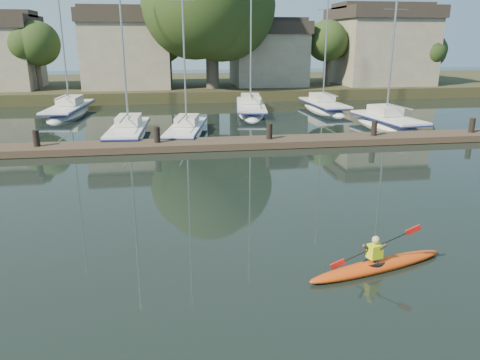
{
  "coord_description": "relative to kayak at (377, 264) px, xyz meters",
  "views": [
    {
      "loc": [
        -2.4,
        -10.42,
        5.6
      ],
      "look_at": [
        -0.17,
        3.92,
        1.2
      ],
      "focal_mm": 35.0,
      "sensor_mm": 36.0,
      "label": 1
    }
  ],
  "objects": [
    {
      "name": "ground",
      "position": [
        -2.66,
        0.41,
        -0.16
      ],
      "size": [
        160.0,
        160.0,
        0.0
      ],
      "primitive_type": "plane",
      "color": "black",
      "rests_on": "ground"
    },
    {
      "name": "kayak",
      "position": [
        0.0,
        0.0,
        0.0
      ],
      "size": [
        4.07,
        1.61,
        1.3
      ],
      "rotation": [
        0.0,
        0.0,
        0.27
      ],
      "color": "#C13F0E",
      "rests_on": "ground"
    },
    {
      "name": "dock",
      "position": [
        -2.66,
        14.41,
        0.05
      ],
      "size": [
        34.0,
        2.0,
        1.8
      ],
      "color": "#4B382B",
      "rests_on": "ground"
    },
    {
      "name": "sailboat_1",
      "position": [
        -7.44,
        18.29,
        -0.34
      ],
      "size": [
        2.51,
        8.25,
        13.32
      ],
      "rotation": [
        0.0,
        0.0,
        -0.06
      ],
      "color": "white",
      "rests_on": "ground"
    },
    {
      "name": "sailboat_2",
      "position": [
        -4.0,
        18.17,
        -0.32
      ],
      "size": [
        3.35,
        8.19,
        13.22
      ],
      "rotation": [
        0.0,
        0.0,
        -0.19
      ],
      "color": "white",
      "rests_on": "ground"
    },
    {
      "name": "sailboat_4",
      "position": [
        9.4,
        19.0,
        -0.37
      ],
      "size": [
        3.2,
        7.79,
        12.86
      ],
      "rotation": [
        0.0,
        0.0,
        0.13
      ],
      "color": "white",
      "rests_on": "ground"
    },
    {
      "name": "sailboat_5",
      "position": [
        -12.61,
        27.75,
        -0.36
      ],
      "size": [
        3.04,
        9.75,
        15.89
      ],
      "rotation": [
        0.0,
        0.0,
        -0.08
      ],
      "color": "white",
      "rests_on": "ground"
    },
    {
      "name": "sailboat_6",
      "position": [
        1.5,
        26.77,
        -0.35
      ],
      "size": [
        3.71,
        10.79,
        16.82
      ],
      "rotation": [
        0.0,
        0.0,
        -0.14
      ],
      "color": "white",
      "rests_on": "ground"
    },
    {
      "name": "sailboat_7",
      "position": [
        7.63,
        26.92,
        -0.36
      ],
      "size": [
        2.49,
        8.44,
        13.49
      ],
      "rotation": [
        0.0,
        0.0,
        0.04
      ],
      "color": "white",
      "rests_on": "ground"
    },
    {
      "name": "shore",
      "position": [
        -1.05,
        40.7,
        3.07
      ],
      "size": [
        90.0,
        25.25,
        12.75
      ],
      "color": "#2B3219",
      "rests_on": "ground"
    }
  ]
}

